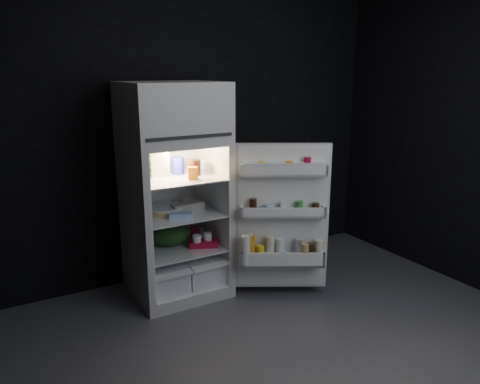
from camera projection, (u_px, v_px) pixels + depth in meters
floor at (294, 358)px, 3.13m from camera, size 4.00×3.40×0.00m
wall_back at (185, 129)px, 4.21m from camera, size 4.00×0.00×2.70m
refrigerator at (173, 184)px, 3.86m from camera, size 0.76×0.71×1.78m
fridge_door at (282, 221)px, 3.80m from camera, size 0.72×0.52×1.22m
milk_jug at (161, 161)px, 3.81m from camera, size 0.19×0.19×0.24m
mayo_jar at (178, 166)px, 3.88m from camera, size 0.14×0.14×0.14m
jam_jar at (194, 167)px, 3.85m from camera, size 0.12×0.12×0.13m
amber_bottle at (140, 164)px, 3.73m from camera, size 0.12×0.12×0.22m
small_carton at (193, 173)px, 3.70m from camera, size 0.09×0.08×0.10m
egg_carton at (188, 207)px, 3.89m from camera, size 0.28×0.12×0.07m
pie at (166, 210)px, 3.87m from camera, size 0.32×0.32×0.04m
flat_package at (181, 215)px, 3.72m from camera, size 0.20×0.15×0.04m
wrapped_pkg at (190, 202)px, 4.07m from camera, size 0.16×0.14×0.05m
produce_bag at (170, 233)px, 3.96m from camera, size 0.39×0.35×0.20m
yogurt_tray at (203, 243)px, 3.94m from camera, size 0.26×0.21×0.05m
small_can_red at (193, 232)px, 4.16m from camera, size 0.08×0.08×0.09m
small_can_silver at (201, 231)px, 4.18m from camera, size 0.08×0.08×0.09m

